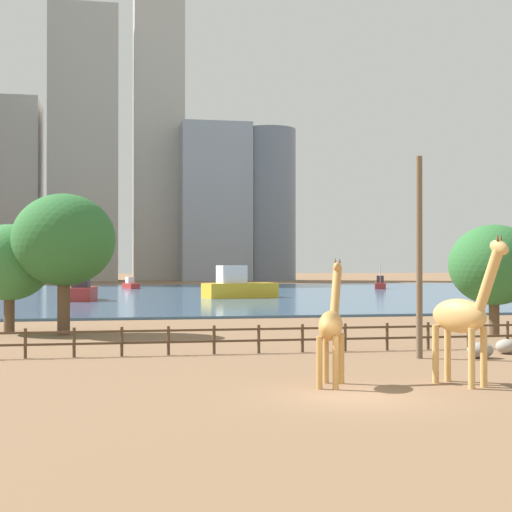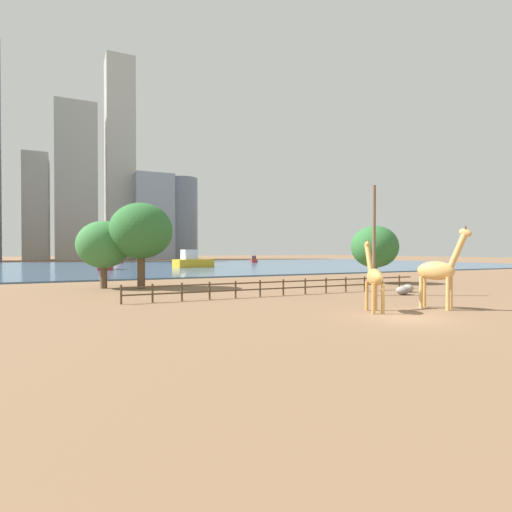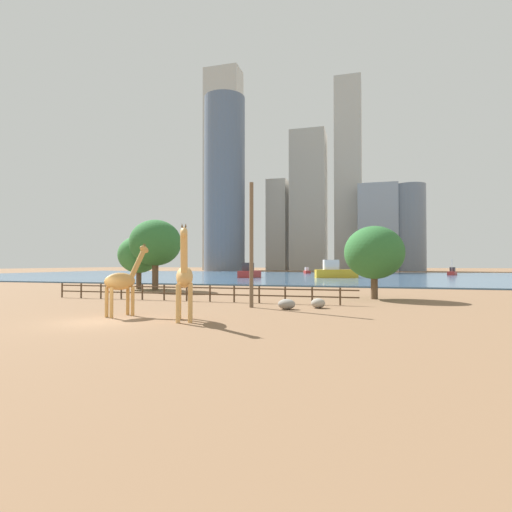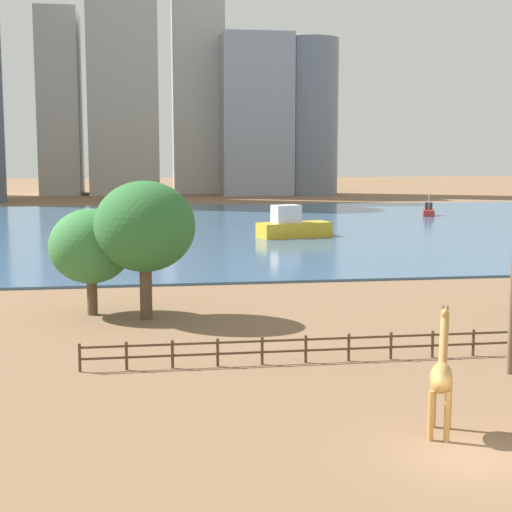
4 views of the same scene
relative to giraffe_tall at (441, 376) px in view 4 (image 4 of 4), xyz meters
The scene contains 15 objects.
ground_plane 77.72m from the giraffe_tall, 89.96° to the left, with size 400.00×400.00×0.00m, color brown.
harbor_water 74.72m from the giraffe_tall, 89.96° to the left, with size 180.00×86.00×0.20m, color #3D6084.
giraffe_tall is the anchor object (origin of this frame).
enclosure_fence 9.78m from the giraffe_tall, 91.43° to the left, with size 26.12×0.14×1.30m.
tree_center_broad 23.12m from the giraffe_tall, 115.53° to the left, with size 5.87×5.87×8.10m.
tree_right_tall 25.92m from the giraffe_tall, 120.34° to the left, with size 4.97×4.97×6.40m.
boat_ferry 59.03m from the giraffe_tall, 99.75° to the left, with size 3.12×7.12×3.04m.
boat_sailboat 94.06m from the giraffe_tall, 69.20° to the left, with size 2.99×4.76×4.03m.
boat_tug 61.76m from the giraffe_tall, 83.43° to the left, with size 8.77×5.08×3.64m.
boat_barge 96.03m from the giraffe_tall, 92.31° to the left, with size 2.66×4.27×1.77m.
skyline_tower_needle 169.13m from the giraffe_tall, 88.38° to the left, with size 11.70×13.19×86.34m, color #B7B2A8.
skyline_tower_glass 156.28m from the giraffe_tall, 79.03° to the left, with size 12.40×12.40×35.16m, color slate.
skyline_block_left 162.97m from the giraffe_tall, 94.57° to the left, with size 15.61×13.58×62.74m, color #ADA89E.
skyline_block_right 155.04m from the giraffe_tall, 83.65° to the left, with size 15.94×10.44×36.08m, color #939EAD.
skyline_tower_short 166.19m from the giraffe_tall, 99.46° to the left, with size 9.14×15.91×41.60m, color #ADA89E.
Camera 4 is at (-10.37, -22.71, 9.72)m, focal length 55.00 mm.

